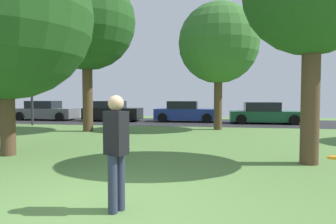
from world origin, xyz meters
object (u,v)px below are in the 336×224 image
object	(u,v)px
oak_tree_right	(5,13)
parked_car_blue	(185,112)
person_thrower	(116,148)
street_lamp_post	(32,88)
oak_tree_center	(87,22)
parked_car_black	(113,112)
parked_car_grey	(46,111)
oak_tree_left	(218,43)
parked_car_green	(264,114)

from	to	relation	value
oak_tree_right	parked_car_blue	xyz separation A→B (m)	(3.80, 12.85, -3.44)
person_thrower	street_lamp_post	size ratio (longest dim) A/B	0.38
oak_tree_center	parked_car_blue	bearing A→B (deg)	57.98
parked_car_black	parked_car_blue	distance (m)	5.24
parked_car_grey	street_lamp_post	size ratio (longest dim) A/B	1.00
oak_tree_left	parked_car_grey	distance (m)	14.07
oak_tree_center	street_lamp_post	size ratio (longest dim) A/B	1.74
oak_tree_right	parked_car_black	size ratio (longest dim) A/B	1.64
parked_car_blue	parked_car_green	distance (m)	5.26
person_thrower	parked_car_green	world-z (taller)	person_thrower
oak_tree_left	parked_car_black	bearing A→B (deg)	148.77
oak_tree_left	person_thrower	bearing A→B (deg)	-97.25
parked_car_blue	oak_tree_left	bearing A→B (deg)	-64.73
oak_tree_right	parked_car_green	bearing A→B (deg)	53.67
parked_car_grey	parked_car_blue	size ratio (longest dim) A/B	1.06
parked_car_black	street_lamp_post	bearing A→B (deg)	-132.91
parked_car_blue	parked_car_green	bearing A→B (deg)	-6.14
parked_car_green	person_thrower	bearing A→B (deg)	-105.72
parked_car_green	oak_tree_left	bearing A→B (deg)	-125.36
oak_tree_right	street_lamp_post	distance (m)	10.24
parked_car_green	street_lamp_post	distance (m)	14.68
person_thrower	street_lamp_post	world-z (taller)	street_lamp_post
oak_tree_left	parked_car_grey	world-z (taller)	oak_tree_left
parked_car_black	parked_car_grey	bearing A→B (deg)	179.87
oak_tree_right	street_lamp_post	world-z (taller)	oak_tree_right
person_thrower	parked_car_black	distance (m)	17.28
parked_car_blue	street_lamp_post	size ratio (longest dim) A/B	0.95
street_lamp_post	oak_tree_center	bearing A→B (deg)	-27.69
parked_car_black	oak_tree_right	bearing A→B (deg)	-83.51
person_thrower	parked_car_blue	distance (m)	16.45
parked_car_grey	parked_car_blue	world-z (taller)	parked_car_blue
oak_tree_center	street_lamp_post	xyz separation A→B (m)	(-4.74, 2.49, -3.17)
oak_tree_left	parked_car_blue	bearing A→B (deg)	115.27
parked_car_grey	parked_car_blue	xyz separation A→B (m)	(10.49, 0.21, 0.00)
oak_tree_left	parked_car_grey	xyz separation A→B (m)	(-12.74, 4.55, -3.85)
oak_tree_center	parked_car_green	bearing A→B (deg)	32.98
oak_tree_left	oak_tree_center	size ratio (longest dim) A/B	0.84
parked_car_blue	street_lamp_post	xyz separation A→B (m)	(-8.91, -4.17, 1.59)
oak_tree_right	parked_car_grey	xyz separation A→B (m)	(-6.69, 12.64, -3.45)
oak_tree_right	street_lamp_post	bearing A→B (deg)	120.48
person_thrower	parked_car_green	size ratio (longest dim) A/B	0.38
oak_tree_center	oak_tree_right	size ratio (longest dim) A/B	1.19
parked_car_grey	oak_tree_left	bearing A→B (deg)	-19.66
person_thrower	parked_car_blue	xyz separation A→B (m)	(-0.77, 16.43, -0.29)
oak_tree_left	street_lamp_post	size ratio (longest dim) A/B	1.47
oak_tree_right	oak_tree_center	bearing A→B (deg)	93.37
oak_tree_left	oak_tree_center	distance (m)	6.75
oak_tree_center	oak_tree_right	bearing A→B (deg)	-86.63
person_thrower	oak_tree_left	bearing A→B (deg)	107.64
parked_car_blue	parked_car_green	size ratio (longest dim) A/B	0.94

